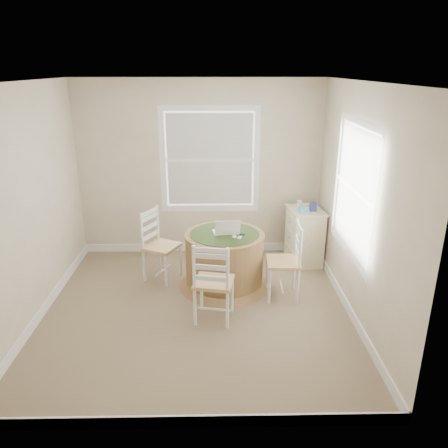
{
  "coord_description": "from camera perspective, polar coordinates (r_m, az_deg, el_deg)",
  "views": [
    {
      "loc": [
        0.24,
        -4.54,
        2.74
      ],
      "look_at": [
        0.33,
        0.45,
        0.93
      ],
      "focal_mm": 35.0,
      "sensor_mm": 36.0,
      "label": 1
    }
  ],
  "objects": [
    {
      "name": "room",
      "position": [
        4.92,
        -1.86,
        2.86
      ],
      "size": [
        3.64,
        3.64,
        2.64
      ],
      "color": "#7B694E",
      "rests_on": "ground"
    },
    {
      "name": "round_table",
      "position": [
        5.69,
        0.05,
        -4.39
      ],
      "size": [
        1.2,
        1.2,
        0.73
      ],
      "rotation": [
        0.0,
        0.0,
        -0.27
      ],
      "color": "brown",
      "rests_on": "ground"
    },
    {
      "name": "chair_near",
      "position": [
        4.92,
        -1.34,
        -7.53
      ],
      "size": [
        0.49,
        0.47,
        0.95
      ],
      "primitive_type": null,
      "rotation": [
        0.0,
        0.0,
        2.96
      ],
      "color": "white",
      "rests_on": "ground"
    },
    {
      "name": "box_blue",
      "position": [
        6.26,
        11.61,
        2.18
      ],
      "size": [
        0.09,
        0.09,
        0.12
      ],
      "primitive_type": "cube",
      "rotation": [
        0.0,
        0.0,
        0.12
      ],
      "color": "navy",
      "rests_on": "corner_chest"
    },
    {
      "name": "mouse",
      "position": [
        5.46,
        1.35,
        -1.63
      ],
      "size": [
        0.08,
        0.1,
        0.03
      ],
      "primitive_type": "ellipsoid",
      "rotation": [
        0.0,
        0.0,
        -0.27
      ],
      "color": "white",
      "rests_on": "round_table"
    },
    {
      "name": "tissue_box",
      "position": [
        6.15,
        10.32,
        1.84
      ],
      "size": [
        0.13,
        0.13,
        0.1
      ],
      "primitive_type": "cube",
      "rotation": [
        0.0,
        0.0,
        0.12
      ],
      "color": "#5197B9",
      "rests_on": "corner_chest"
    },
    {
      "name": "chair_right",
      "position": [
        5.44,
        7.72,
        -4.88
      ],
      "size": [
        0.42,
        0.44,
        0.95
      ],
      "primitive_type": null,
      "rotation": [
        0.0,
        0.0,
        -1.61
      ],
      "color": "white",
      "rests_on": "ground"
    },
    {
      "name": "keys",
      "position": [
        5.53,
        2.43,
        -1.4
      ],
      "size": [
        0.07,
        0.06,
        0.02
      ],
      "primitive_type": "cube",
      "rotation": [
        0.0,
        0.0,
        -0.27
      ],
      "color": "black",
      "rests_on": "round_table"
    },
    {
      "name": "cup_cream",
      "position": [
        6.44,
        9.73,
        2.66
      ],
      "size": [
        0.07,
        0.07,
        0.09
      ],
      "primitive_type": "cylinder",
      "color": "beige",
      "rests_on": "corner_chest"
    },
    {
      "name": "corner_chest",
      "position": [
        6.47,
        10.42,
        -1.55
      ],
      "size": [
        0.52,
        0.66,
        0.82
      ],
      "rotation": [
        0.0,
        0.0,
        0.12
      ],
      "color": "beige",
      "rests_on": "ground"
    },
    {
      "name": "box_yellow",
      "position": [
        6.39,
        10.86,
        2.3
      ],
      "size": [
        0.16,
        0.12,
        0.06
      ],
      "primitive_type": "cube",
      "rotation": [
        0.0,
        0.0,
        0.12
      ],
      "color": "gold",
      "rests_on": "corner_chest"
    },
    {
      "name": "laptop",
      "position": [
        5.56,
        0.3,
        -0.94
      ],
      "size": [
        0.36,
        0.33,
        0.22
      ],
      "rotation": [
        0.0,
        0.0,
        3.3
      ],
      "color": "white",
      "rests_on": "round_table"
    },
    {
      "name": "phone",
      "position": [
        5.43,
        2.03,
        -1.84
      ],
      "size": [
        0.07,
        0.1,
        0.02
      ],
      "primitive_type": "cube",
      "rotation": [
        0.0,
        0.0,
        -0.27
      ],
      "color": "#B7BABF",
      "rests_on": "round_table"
    },
    {
      "name": "chair_left",
      "position": [
        5.9,
        -8.15,
        -2.9
      ],
      "size": [
        0.55,
        0.56,
        0.95
      ],
      "primitive_type": null,
      "rotation": [
        0.0,
        0.0,
        1.1
      ],
      "color": "white",
      "rests_on": "ground"
    }
  ]
}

